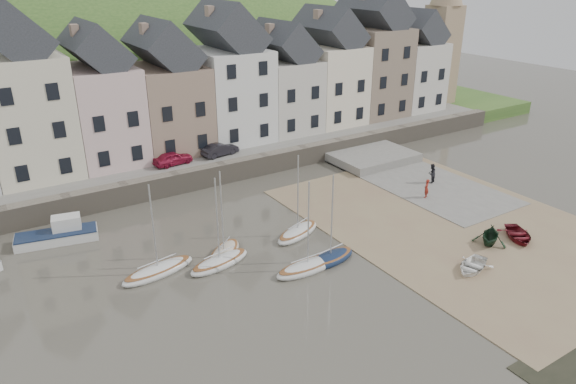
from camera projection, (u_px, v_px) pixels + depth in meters
ground at (338, 265)px, 34.21m from camera, size 160.00×160.00×0.00m
quay_land at (162, 133)px, 58.69m from camera, size 90.00×30.00×1.50m
quay_street at (205, 155)px, 49.47m from camera, size 70.00×7.00×0.10m
seawall at (222, 173)px, 47.02m from camera, size 70.00×1.20×1.80m
beach at (454, 224)px, 39.65m from camera, size 18.00×26.00×0.06m
slipway at (415, 179)px, 47.82m from camera, size 8.00×18.00×0.12m
hillside at (82, 207)px, 85.27m from camera, size 134.40×84.00×84.00m
townhouse_terrace at (203, 85)px, 50.78m from camera, size 61.05×8.00×13.93m
church_spire at (444, 26)px, 65.56m from camera, size 4.00×4.00×18.00m
sailboat_0 at (158, 270)px, 33.13m from camera, size 5.15×2.36×6.32m
sailboat_1 at (220, 262)px, 34.09m from camera, size 4.67×2.37×6.32m
sailboat_2 at (224, 253)px, 35.11m from camera, size 3.94×3.73×6.32m
sailboat_3 at (298, 232)px, 37.89m from camera, size 4.53×2.91×6.32m
sailboat_4 at (308, 267)px, 33.53m from camera, size 4.68×1.57×6.32m
sailboat_5 at (330, 258)px, 34.52m from camera, size 4.02×1.99×6.32m
motorboat_2 at (59, 233)px, 37.01m from camera, size 5.67×2.77×1.70m
rowboat_white at (472, 266)px, 33.43m from camera, size 3.48×2.94×0.61m
rowboat_green at (490, 235)px, 36.46m from camera, size 3.43×3.31×1.39m
rowboat_red at (518, 235)px, 37.26m from camera, size 3.65×3.91×0.66m
person_red at (426, 188)px, 43.62m from camera, size 0.71×0.63×1.62m
person_dark at (432, 173)px, 46.60m from camera, size 1.04×0.93×1.75m
car_left at (173, 158)px, 46.72m from camera, size 3.64×1.80×1.20m
car_right at (220, 149)px, 49.01m from camera, size 3.69×1.76×1.17m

